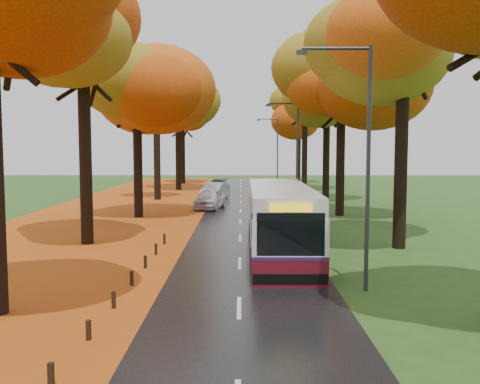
{
  "coord_description": "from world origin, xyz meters",
  "views": [
    {
      "loc": [
        0.07,
        -9.4,
        4.78
      ],
      "look_at": [
        0.0,
        16.13,
        2.6
      ],
      "focal_mm": 40.0,
      "sensor_mm": 36.0,
      "label": 1
    }
  ],
  "objects_px": {
    "bus": "(280,219)",
    "car_dark": "(218,186)",
    "streetlamp_mid": "(294,147)",
    "car_silver": "(215,191)",
    "car_white": "(210,199)",
    "streetlamp_near": "(361,148)",
    "streetlamp_far": "(275,147)"
  },
  "relations": [
    {
      "from": "streetlamp_far",
      "to": "car_white",
      "type": "height_order",
      "value": "streetlamp_far"
    },
    {
      "from": "streetlamp_mid",
      "to": "car_silver",
      "type": "xyz_separation_m",
      "value": [
        -6.3,
        8.61,
        -3.92
      ]
    },
    {
      "from": "car_white",
      "to": "car_dark",
      "type": "bearing_deg",
      "value": 100.42
    },
    {
      "from": "bus",
      "to": "car_silver",
      "type": "xyz_separation_m",
      "value": [
        -4.1,
        24.75,
        -0.82
      ]
    },
    {
      "from": "streetlamp_mid",
      "to": "car_white",
      "type": "distance_m",
      "value": 7.5
    },
    {
      "from": "bus",
      "to": "car_dark",
      "type": "height_order",
      "value": "bus"
    },
    {
      "from": "car_white",
      "to": "car_silver",
      "type": "relative_size",
      "value": 0.99
    },
    {
      "from": "car_dark",
      "to": "streetlamp_mid",
      "type": "bearing_deg",
      "value": -61.09
    },
    {
      "from": "car_white",
      "to": "car_silver",
      "type": "bearing_deg",
      "value": 100.42
    },
    {
      "from": "car_white",
      "to": "streetlamp_near",
      "type": "bearing_deg",
      "value": -64.35
    },
    {
      "from": "streetlamp_near",
      "to": "car_dark",
      "type": "height_order",
      "value": "streetlamp_near"
    },
    {
      "from": "streetlamp_far",
      "to": "car_silver",
      "type": "relative_size",
      "value": 1.76
    },
    {
      "from": "car_silver",
      "to": "streetlamp_mid",
      "type": "bearing_deg",
      "value": -38.82
    },
    {
      "from": "car_white",
      "to": "bus",
      "type": "bearing_deg",
      "value": -66.23
    },
    {
      "from": "bus",
      "to": "streetlamp_far",
      "type": "bearing_deg",
      "value": 87.03
    },
    {
      "from": "bus",
      "to": "streetlamp_near",
      "type": "bearing_deg",
      "value": -69.11
    },
    {
      "from": "bus",
      "to": "car_dark",
      "type": "relative_size",
      "value": 2.43
    },
    {
      "from": "car_silver",
      "to": "car_dark",
      "type": "height_order",
      "value": "car_silver"
    },
    {
      "from": "bus",
      "to": "car_white",
      "type": "bearing_deg",
      "value": 103.69
    },
    {
      "from": "bus",
      "to": "car_white",
      "type": "relative_size",
      "value": 2.55
    },
    {
      "from": "streetlamp_near",
      "to": "car_white",
      "type": "bearing_deg",
      "value": 105.24
    },
    {
      "from": "streetlamp_near",
      "to": "car_dark",
      "type": "distance_m",
      "value": 37.8
    },
    {
      "from": "streetlamp_near",
      "to": "bus",
      "type": "height_order",
      "value": "streetlamp_near"
    },
    {
      "from": "bus",
      "to": "car_white",
      "type": "xyz_separation_m",
      "value": [
        -4.1,
        17.25,
        -0.81
      ]
    },
    {
      "from": "streetlamp_mid",
      "to": "streetlamp_far",
      "type": "height_order",
      "value": "same"
    },
    {
      "from": "car_white",
      "to": "streetlamp_far",
      "type": "bearing_deg",
      "value": 83.64
    },
    {
      "from": "car_white",
      "to": "car_dark",
      "type": "xyz_separation_m",
      "value": [
        0.0,
        13.94,
        -0.08
      ]
    },
    {
      "from": "streetlamp_near",
      "to": "streetlamp_mid",
      "type": "xyz_separation_m",
      "value": [
        0.0,
        22.0,
        0.0
      ]
    },
    {
      "from": "streetlamp_mid",
      "to": "car_dark",
      "type": "height_order",
      "value": "streetlamp_mid"
    },
    {
      "from": "streetlamp_near",
      "to": "streetlamp_far",
      "type": "bearing_deg",
      "value": 90.0
    },
    {
      "from": "streetlamp_near",
      "to": "car_silver",
      "type": "distance_m",
      "value": 31.5
    },
    {
      "from": "streetlamp_far",
      "to": "bus",
      "type": "bearing_deg",
      "value": -93.3
    }
  ]
}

